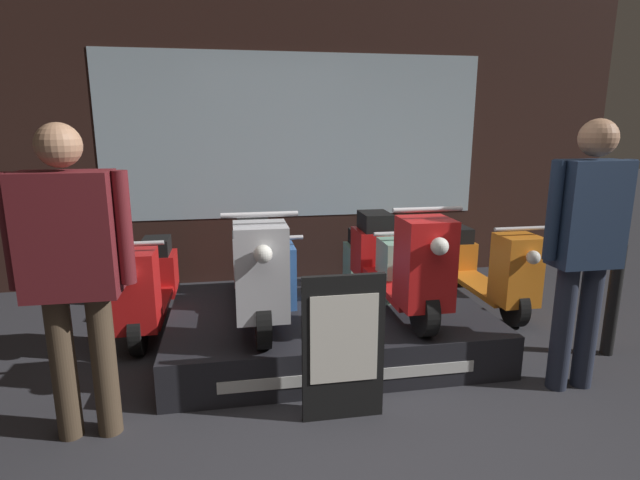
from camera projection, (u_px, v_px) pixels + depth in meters
The scene contains 13 objects.
ground_plane at pixel (377, 453), 2.61m from camera, with size 30.00×30.00×0.00m, color #2D2D33.
shop_wall_back at pixel (296, 132), 5.29m from camera, with size 7.28×0.09×3.20m.
display_platform at pixel (328, 327), 3.84m from camera, with size 2.35×1.54×0.31m.
scooter_display_left at pixel (257, 267), 3.64m from camera, with size 0.46×1.63×0.86m.
scooter_display_right at pixel (395, 260), 3.82m from camera, with size 0.46×1.63×0.86m.
scooter_backrow_0 at pixel (149, 284), 4.24m from camera, with size 0.46×1.63×0.86m.
scooter_backrow_1 at pixel (268, 278), 4.41m from camera, with size 0.46×1.63×0.86m.
scooter_backrow_2 at pixel (379, 272), 4.59m from camera, with size 0.46×1.63×0.86m.
scooter_backrow_3 at pixel (481, 266), 4.76m from camera, with size 0.46×1.63×0.86m.
person_left_browsing at pixel (72, 259), 2.55m from camera, with size 0.62×0.26×1.69m.
person_right_browsing at pixel (586, 238), 3.05m from camera, with size 0.56×0.22×1.71m.
price_sign_board at pixel (343, 348), 2.83m from camera, with size 0.47×0.04×0.87m.
street_bollard at pixel (614, 296), 3.64m from camera, with size 0.09×0.09×0.91m.
Camera 1 is at (-0.69, -2.20, 1.67)m, focal length 28.00 mm.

